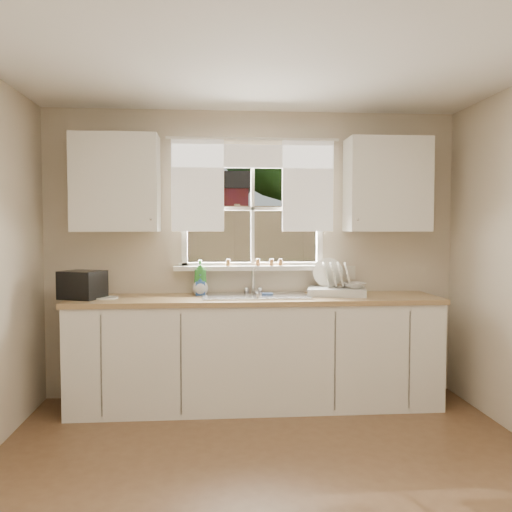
{
  "coord_description": "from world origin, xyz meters",
  "views": [
    {
      "loc": [
        -0.36,
        -2.76,
        1.47
      ],
      "look_at": [
        0.0,
        1.65,
        1.25
      ],
      "focal_mm": 38.0,
      "sensor_mm": 36.0,
      "label": 1
    }
  ],
  "objects": [
    {
      "name": "countertop",
      "position": [
        0.0,
        1.68,
        0.89
      ],
      "size": [
        3.04,
        0.65,
        0.04
      ],
      "primitive_type": "cube",
      "color": "#A38051",
      "rests_on": "base_cabinets"
    },
    {
      "name": "upper_cabinet_right",
      "position": [
        1.15,
        1.82,
        1.85
      ],
      "size": [
        0.7,
        0.33,
        0.8
      ],
      "primitive_type": "cube",
      "color": "white",
      "rests_on": "room_walls"
    },
    {
      "name": "upper_cabinet_left",
      "position": [
        -1.15,
        1.82,
        1.85
      ],
      "size": [
        0.7,
        0.33,
        0.8
      ],
      "primitive_type": "cube",
      "color": "white",
      "rests_on": "room_walls"
    },
    {
      "name": "cup",
      "position": [
        -1.4,
        1.63,
        0.96
      ],
      "size": [
        0.13,
        0.13,
        0.09
      ],
      "primitive_type": "imported",
      "rotation": [
        0.0,
        0.0,
        -0.18
      ],
      "color": "white",
      "rests_on": "countertop"
    },
    {
      "name": "base_cabinets",
      "position": [
        0.0,
        1.68,
        0.43
      ],
      "size": [
        3.0,
        0.62,
        0.87
      ],
      "primitive_type": "cube",
      "color": "white",
      "rests_on": "ground"
    },
    {
      "name": "ceiling",
      "position": [
        0.0,
        0.0,
        2.5
      ],
      "size": [
        3.6,
        4.0,
        0.02
      ],
      "primitive_type": "cube",
      "color": "silver",
      "rests_on": "room_walls"
    },
    {
      "name": "bowl",
      "position": [
        0.83,
        1.69,
        1.0
      ],
      "size": [
        0.24,
        0.24,
        0.05
      ],
      "primitive_type": "imported",
      "rotation": [
        0.0,
        0.0,
        0.29
      ],
      "color": "beige",
      "rests_on": "dish_rack"
    },
    {
      "name": "window",
      "position": [
        0.0,
        2.0,
        1.49
      ],
      "size": [
        1.38,
        0.16,
        1.06
      ],
      "color": "white",
      "rests_on": "room_walls"
    },
    {
      "name": "dish_rack",
      "position": [
        0.69,
        1.74,
        0.98
      ],
      "size": [
        0.55,
        0.46,
        0.31
      ],
      "color": "silver",
      "rests_on": "countertop"
    },
    {
      "name": "sink",
      "position": [
        0.0,
        1.71,
        0.84
      ],
      "size": [
        0.88,
        0.52,
        0.4
      ],
      "color": "#B7B7BC",
      "rests_on": "countertop"
    },
    {
      "name": "soap_bottle_a",
      "position": [
        -0.46,
        1.87,
        1.06
      ],
      "size": [
        0.13,
        0.13,
        0.3
      ],
      "primitive_type": "imported",
      "rotation": [
        0.0,
        0.0,
        -0.11
      ],
      "color": "#2A812A",
      "rests_on": "countertop"
    },
    {
      "name": "sill_jars",
      "position": [
        0.06,
        1.94,
        1.18
      ],
      "size": [
        0.5,
        0.04,
        0.06
      ],
      "color": "brown",
      "rests_on": "window"
    },
    {
      "name": "soap_bottle_c",
      "position": [
        -0.46,
        1.84,
        1.0
      ],
      "size": [
        0.15,
        0.15,
        0.17
      ],
      "primitive_type": "imported",
      "rotation": [
        0.0,
        0.0,
        0.11
      ],
      "color": "beige",
      "rests_on": "countertop"
    },
    {
      "name": "saucer",
      "position": [
        -1.22,
        1.67,
        0.92
      ],
      "size": [
        0.21,
        0.21,
        0.01
      ],
      "primitive_type": "cylinder",
      "color": "silver",
      "rests_on": "countertop"
    },
    {
      "name": "wall_outlet",
      "position": [
        0.88,
        1.99,
        1.08
      ],
      "size": [
        0.08,
        0.01,
        0.12
      ],
      "primitive_type": "cube",
      "color": "beige",
      "rests_on": "room_walls"
    },
    {
      "name": "backyard",
      "position": [
        0.58,
        8.42,
        3.46
      ],
      "size": [
        20.0,
        10.0,
        6.13
      ],
      "color": "#335421",
      "rests_on": "ground"
    },
    {
      "name": "curtains",
      "position": [
        0.0,
        1.95,
        1.93
      ],
      "size": [
        1.5,
        0.03,
        0.81
      ],
      "color": "white",
      "rests_on": "room_walls"
    },
    {
      "name": "ground",
      "position": [
        0.0,
        0.0,
        0.0
      ],
      "size": [
        4.0,
        4.0,
        0.0
      ],
      "primitive_type": "plane",
      "color": "brown",
      "rests_on": "ground"
    },
    {
      "name": "room_walls",
      "position": [
        0.0,
        -0.07,
        1.24
      ],
      "size": [
        3.62,
        4.02,
        2.5
      ],
      "color": "beige",
      "rests_on": "ground"
    },
    {
      "name": "black_appliance",
      "position": [
        -1.4,
        1.68,
        1.02
      ],
      "size": [
        0.39,
        0.37,
        0.23
      ],
      "primitive_type": "cube",
      "rotation": [
        0.0,
        0.0,
        -0.4
      ],
      "color": "black",
      "rests_on": "countertop"
    },
    {
      "name": "soap_bottle_b",
      "position": [
        -0.46,
        1.83,
        1.0
      ],
      "size": [
        0.08,
        0.09,
        0.18
      ],
      "primitive_type": "imported",
      "rotation": [
        0.0,
        0.0,
        0.05
      ],
      "color": "#2D5AA9",
      "rests_on": "countertop"
    }
  ]
}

